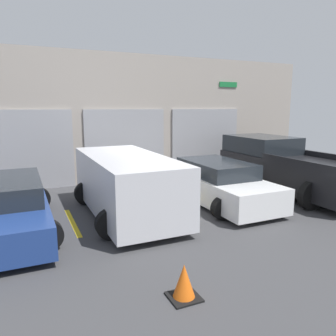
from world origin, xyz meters
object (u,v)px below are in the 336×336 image
Objects in this scene: sedan_white at (217,183)px; traffic_cone at (184,283)px; van_right at (126,183)px; pickup_truck at (284,166)px; sedan_side at (7,207)px.

sedan_white reaches higher than traffic_cone.
traffic_cone is at bearing -95.50° from van_right.
pickup_truck reaches higher than sedan_side.
pickup_truck is at bearing 5.14° from sedan_white.
sedan_white is at bearing -174.86° from pickup_truck.
traffic_cone is at bearing -144.35° from pickup_truck.
sedan_side is 4.88m from traffic_cone.
sedan_side is 1.03× the size of van_right.
pickup_truck is 1.20× the size of van_right.
van_right is (-2.90, -0.02, 0.28)m from sedan_white.
pickup_truck reaches higher than traffic_cone.
pickup_truck is at bearing 2.77° from van_right.
pickup_truck is at bearing 35.65° from traffic_cone.
sedan_side is (-5.79, 0.00, -0.01)m from sedan_white.
traffic_cone is (-3.30, -4.18, -0.35)m from sedan_white.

